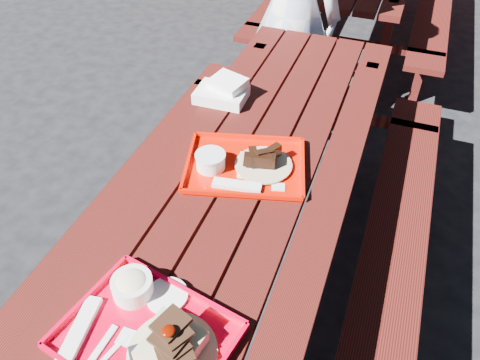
{
  "coord_description": "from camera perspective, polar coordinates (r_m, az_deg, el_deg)",
  "views": [
    {
      "loc": [
        0.42,
        -1.27,
        1.92
      ],
      "look_at": [
        0.0,
        -0.15,
        0.82
      ],
      "focal_mm": 35.0,
      "sensor_mm": 36.0,
      "label": 1
    }
  ],
  "objects": [
    {
      "name": "far_tray",
      "position": [
        1.75,
        0.37,
        1.88
      ],
      "size": [
        0.52,
        0.45,
        0.07
      ],
      "color": "red",
      "rests_on": "picnic_table_near"
    },
    {
      "name": "near_tray",
      "position": [
        1.33,
        -10.91,
        -17.07
      ],
      "size": [
        0.5,
        0.42,
        0.14
      ],
      "color": "red",
      "rests_on": "picnic_table_near"
    },
    {
      "name": "ground",
      "position": [
        2.33,
        1.32,
        -12.6
      ],
      "size": [
        60.0,
        60.0,
        0.0
      ],
      "primitive_type": "plane",
      "color": "black",
      "rests_on": "ground"
    },
    {
      "name": "person",
      "position": [
        2.91,
        6.45,
        19.8
      ],
      "size": [
        0.65,
        0.48,
        1.6
      ],
      "primitive_type": "imported",
      "rotation": [
        0.0,
        0.0,
        2.96
      ],
      "color": "#9DAECF",
      "rests_on": "ground"
    },
    {
      "name": "picnic_table_near",
      "position": [
        1.9,
        1.58,
        -2.91
      ],
      "size": [
        1.41,
        2.4,
        0.75
      ],
      "color": "#46110D",
      "rests_on": "ground"
    },
    {
      "name": "white_cloth",
      "position": [
        2.14,
        -2.06,
        10.74
      ],
      "size": [
        0.23,
        0.2,
        0.09
      ],
      "color": "white",
      "rests_on": "picnic_table_near"
    }
  ]
}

